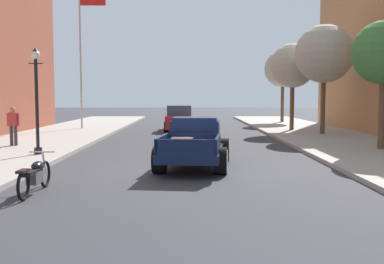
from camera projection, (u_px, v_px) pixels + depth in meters
The scene contains 11 objects.
ground_plane at pixel (190, 169), 13.92m from camera, with size 140.00×140.00×0.00m, color #333338.
hotrod_truck_navy at pixel (195, 143), 14.63m from camera, with size 2.53×5.06×1.58m.
motorcycle_parked at pixel (35, 175), 10.47m from camera, with size 0.62×2.12×0.93m.
car_background_red at pixel (179, 119), 29.06m from camera, with size 1.96×4.34×1.65m.
pedestrian_sidewalk_left at pixel (13, 124), 19.14m from camera, with size 0.53×0.22×1.65m.
street_lamp_near at pixel (37, 93), 16.24m from camera, with size 0.50×0.32×3.85m.
flagpole at pixel (84, 41), 28.75m from camera, with size 1.74×0.16×9.16m.
street_tree_nearest at pixel (384, 53), 17.66m from camera, with size 2.51×2.51×5.09m.
street_tree_second at pixel (324, 54), 24.89m from camera, with size 3.23×3.23×6.06m.
street_tree_third at pixel (293, 66), 27.72m from camera, with size 2.75×2.75×5.35m.
street_tree_farthest at pixel (283, 69), 36.12m from camera, with size 2.96×2.96×5.76m.
Camera 1 is at (-0.01, -13.77, 2.30)m, focal length 42.03 mm.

